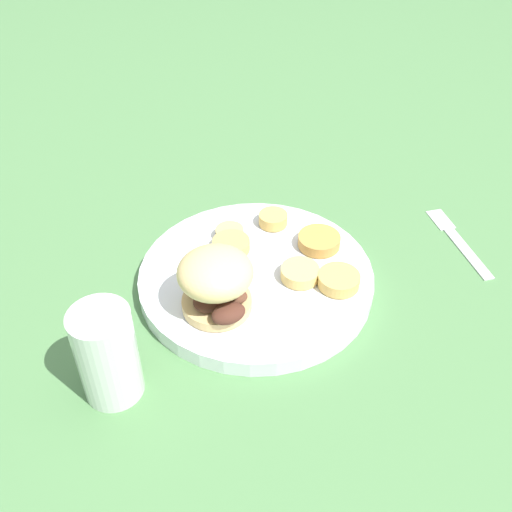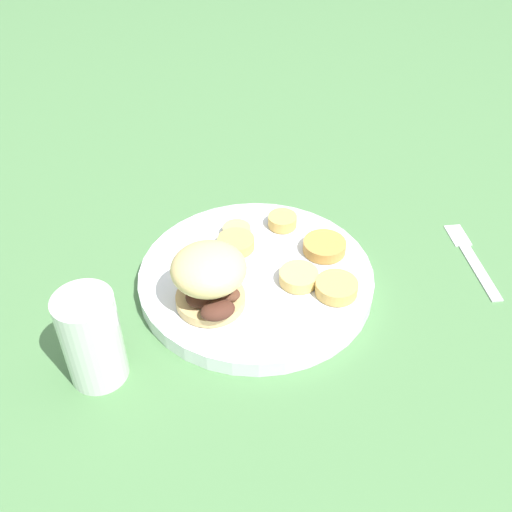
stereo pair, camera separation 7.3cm
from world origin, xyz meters
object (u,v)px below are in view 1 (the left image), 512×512
(sandwich, at_px, (216,282))
(fork, at_px, (459,241))
(drinking_glass, at_px, (107,354))
(dinner_plate, at_px, (256,277))

(sandwich, xyz_separation_m, fork, (-0.17, -0.31, -0.06))
(sandwich, distance_m, drinking_glass, 0.15)
(dinner_plate, bearing_deg, drinking_glass, 83.47)
(dinner_plate, xyz_separation_m, fork, (-0.18, -0.24, -0.01))
(dinner_plate, bearing_deg, sandwich, 90.94)
(fork, bearing_deg, sandwich, 60.88)
(dinner_plate, distance_m, fork, 0.29)
(dinner_plate, bearing_deg, fork, -126.73)
(sandwich, height_order, drinking_glass, drinking_glass)
(fork, distance_m, drinking_glass, 0.50)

